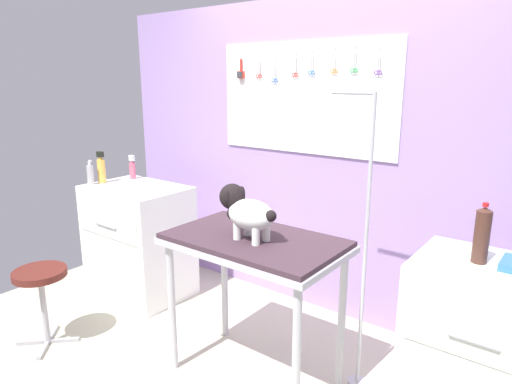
{
  "coord_description": "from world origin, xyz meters",
  "views": [
    {
      "loc": [
        1.57,
        -1.61,
        1.74
      ],
      "look_at": [
        0.09,
        0.32,
        1.12
      ],
      "focal_mm": 31.81,
      "sensor_mm": 36.0,
      "label": 1
    }
  ],
  "objects_px": {
    "grooming_table": "(254,254)",
    "stool": "(41,284)",
    "dog": "(245,211)",
    "counter_left": "(139,240)",
    "cabinet_right": "(482,353)",
    "grooming_arm": "(363,258)",
    "conditioner_bottle": "(132,169)",
    "soda_bottle": "(482,235)"
  },
  "relations": [
    {
      "from": "grooming_table",
      "to": "dog",
      "type": "xyz_separation_m",
      "value": [
        -0.03,
        -0.04,
        0.25
      ]
    },
    {
      "from": "cabinet_right",
      "to": "grooming_arm",
      "type": "bearing_deg",
      "value": 178.94
    },
    {
      "from": "grooming_table",
      "to": "grooming_arm",
      "type": "relative_size",
      "value": 0.6
    },
    {
      "from": "grooming_table",
      "to": "soda_bottle",
      "type": "relative_size",
      "value": 3.47
    },
    {
      "from": "cabinet_right",
      "to": "stool",
      "type": "distance_m",
      "value": 2.62
    },
    {
      "from": "stool",
      "to": "conditioner_bottle",
      "type": "height_order",
      "value": "conditioner_bottle"
    },
    {
      "from": "counter_left",
      "to": "grooming_arm",
      "type": "bearing_deg",
      "value": 0.21
    },
    {
      "from": "soda_bottle",
      "to": "counter_left",
      "type": "bearing_deg",
      "value": 179.96
    },
    {
      "from": "grooming_table",
      "to": "counter_left",
      "type": "height_order",
      "value": "counter_left"
    },
    {
      "from": "grooming_arm",
      "to": "counter_left",
      "type": "distance_m",
      "value": 1.97
    },
    {
      "from": "conditioner_bottle",
      "to": "stool",
      "type": "bearing_deg",
      "value": -70.92
    },
    {
      "from": "counter_left",
      "to": "cabinet_right",
      "type": "distance_m",
      "value": 2.58
    },
    {
      "from": "counter_left",
      "to": "stool",
      "type": "xyz_separation_m",
      "value": [
        0.11,
        -0.88,
        -0.02
      ]
    },
    {
      "from": "grooming_table",
      "to": "stool",
      "type": "distance_m",
      "value": 1.48
    },
    {
      "from": "stool",
      "to": "conditioner_bottle",
      "type": "bearing_deg",
      "value": 109.08
    },
    {
      "from": "grooming_arm",
      "to": "counter_left",
      "type": "height_order",
      "value": "grooming_arm"
    },
    {
      "from": "cabinet_right",
      "to": "conditioner_bottle",
      "type": "relative_size",
      "value": 4.47
    },
    {
      "from": "counter_left",
      "to": "soda_bottle",
      "type": "distance_m",
      "value": 2.58
    },
    {
      "from": "dog",
      "to": "stool",
      "type": "height_order",
      "value": "dog"
    },
    {
      "from": "counter_left",
      "to": "cabinet_right",
      "type": "relative_size",
      "value": 1.0
    },
    {
      "from": "soda_bottle",
      "to": "grooming_table",
      "type": "bearing_deg",
      "value": -164.09
    },
    {
      "from": "grooming_arm",
      "to": "soda_bottle",
      "type": "height_order",
      "value": "grooming_arm"
    },
    {
      "from": "stool",
      "to": "conditioner_bottle",
      "type": "distance_m",
      "value": 1.25
    },
    {
      "from": "grooming_arm",
      "to": "cabinet_right",
      "type": "relative_size",
      "value": 1.85
    },
    {
      "from": "dog",
      "to": "conditioner_bottle",
      "type": "height_order",
      "value": "dog"
    },
    {
      "from": "counter_left",
      "to": "dog",
      "type": "bearing_deg",
      "value": -13.99
    },
    {
      "from": "dog",
      "to": "cabinet_right",
      "type": "xyz_separation_m",
      "value": [
        1.18,
        0.34,
        -0.58
      ]
    },
    {
      "from": "grooming_arm",
      "to": "counter_left",
      "type": "relative_size",
      "value": 1.85
    },
    {
      "from": "grooming_arm",
      "to": "grooming_table",
      "type": "bearing_deg",
      "value": -148.13
    },
    {
      "from": "grooming_arm",
      "to": "stool",
      "type": "distance_m",
      "value": 2.06
    },
    {
      "from": "cabinet_right",
      "to": "conditioner_bottle",
      "type": "height_order",
      "value": "conditioner_bottle"
    },
    {
      "from": "grooming_table",
      "to": "counter_left",
      "type": "distance_m",
      "value": 1.5
    },
    {
      "from": "grooming_table",
      "to": "dog",
      "type": "bearing_deg",
      "value": -127.82
    },
    {
      "from": "cabinet_right",
      "to": "grooming_table",
      "type": "bearing_deg",
      "value": -165.13
    },
    {
      "from": "grooming_table",
      "to": "soda_bottle",
      "type": "distance_m",
      "value": 1.15
    },
    {
      "from": "counter_left",
      "to": "conditioner_bottle",
      "type": "bearing_deg",
      "value": 145.46
    },
    {
      "from": "stool",
      "to": "soda_bottle",
      "type": "distance_m",
      "value": 2.63
    },
    {
      "from": "stool",
      "to": "soda_bottle",
      "type": "xyz_separation_m",
      "value": [
        2.4,
        0.88,
        0.61
      ]
    },
    {
      "from": "cabinet_right",
      "to": "conditioner_bottle",
      "type": "distance_m",
      "value": 2.89
    },
    {
      "from": "dog",
      "to": "soda_bottle",
      "type": "relative_size",
      "value": 1.42
    },
    {
      "from": "counter_left",
      "to": "stool",
      "type": "distance_m",
      "value": 0.89
    },
    {
      "from": "conditioner_bottle",
      "to": "cabinet_right",
      "type": "bearing_deg",
      "value": -3.61
    }
  ]
}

